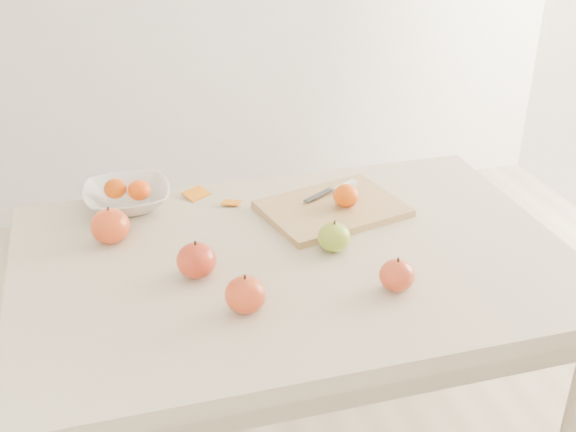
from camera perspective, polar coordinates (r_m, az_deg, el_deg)
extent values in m
cube|color=beige|center=(1.58, 0.49, -3.70)|extent=(1.20, 0.80, 0.04)
cylinder|color=#BCAA8E|center=(2.04, -17.36, -9.82)|extent=(0.06, 0.06, 0.71)
cylinder|color=#BCAA8E|center=(2.23, 11.47, -5.38)|extent=(0.06, 0.06, 0.71)
cube|color=tan|center=(1.74, 3.52, 0.58)|extent=(0.37, 0.30, 0.02)
ellipsoid|color=#DE6207|center=(1.73, 4.61, 1.62)|extent=(0.06, 0.06, 0.05)
imported|color=white|center=(1.80, -12.60, 1.46)|extent=(0.21, 0.21, 0.05)
ellipsoid|color=#CD4707|center=(1.80, -13.49, 2.13)|extent=(0.06, 0.06, 0.05)
ellipsoid|color=#E83F08|center=(1.78, -11.68, 2.02)|extent=(0.06, 0.06, 0.05)
cube|color=orange|center=(1.84, -7.26, 1.65)|extent=(0.07, 0.07, 0.01)
cube|color=orange|center=(1.79, -4.50, 1.00)|extent=(0.06, 0.05, 0.01)
cube|color=white|center=(1.82, 4.56, 2.32)|extent=(0.07, 0.05, 0.01)
cube|color=#383B3F|center=(1.77, 2.43, 1.66)|extent=(0.09, 0.06, 0.00)
ellipsoid|color=#5F9519|center=(1.58, 3.67, -1.67)|extent=(0.07, 0.07, 0.06)
ellipsoid|color=#9B0210|center=(1.38, -3.38, -6.21)|extent=(0.08, 0.08, 0.07)
ellipsoid|color=maroon|center=(1.49, -7.24, -3.49)|extent=(0.08, 0.08, 0.07)
ellipsoid|color=#A5100E|center=(1.46, 8.60, -4.65)|extent=(0.07, 0.07, 0.06)
ellipsoid|color=#A60B10|center=(1.65, -13.87, -0.78)|extent=(0.09, 0.09, 0.08)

